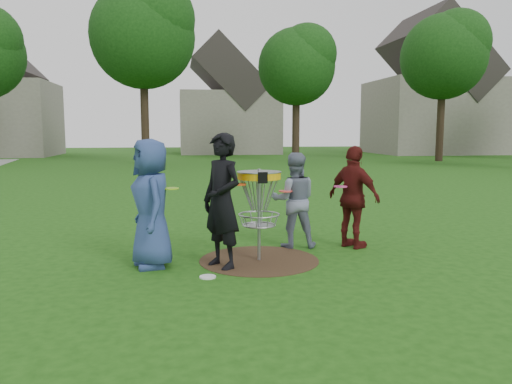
{
  "coord_description": "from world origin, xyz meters",
  "views": [
    {
      "loc": [
        -1.16,
        -7.23,
        1.95
      ],
      "look_at": [
        0.0,
        0.3,
        1.0
      ],
      "focal_mm": 35.0,
      "sensor_mm": 36.0,
      "label": 1
    }
  ],
  "objects": [
    {
      "name": "ground",
      "position": [
        0.0,
        0.0,
        0.0
      ],
      "size": [
        100.0,
        100.0,
        0.0
      ],
      "primitive_type": "plane",
      "color": "#19470F",
      "rests_on": "ground"
    },
    {
      "name": "dirt_patch",
      "position": [
        0.0,
        0.0,
        0.0
      ],
      "size": [
        1.8,
        1.8,
        0.01
      ],
      "primitive_type": "cylinder",
      "color": "#47331E",
      "rests_on": "ground"
    },
    {
      "name": "player_blue",
      "position": [
        -1.56,
        -0.1,
        0.92
      ],
      "size": [
        0.8,
        1.02,
        1.83
      ],
      "primitive_type": "imported",
      "rotation": [
        0.0,
        0.0,
        -1.3
      ],
      "color": "navy",
      "rests_on": "ground"
    },
    {
      "name": "player_black",
      "position": [
        -0.58,
        -0.29,
        0.96
      ],
      "size": [
        0.77,
        0.83,
        1.91
      ],
      "primitive_type": "imported",
      "rotation": [
        0.0,
        0.0,
        -0.97
      ],
      "color": "black",
      "rests_on": "ground"
    },
    {
      "name": "player_grey",
      "position": [
        0.71,
        0.78,
        0.79
      ],
      "size": [
        0.84,
        0.69,
        1.58
      ],
      "primitive_type": "imported",
      "rotation": [
        0.0,
        0.0,
        3.01
      ],
      "color": "slate",
      "rests_on": "ground"
    },
    {
      "name": "player_maroon",
      "position": [
        1.68,
        0.58,
        0.85
      ],
      "size": [
        0.88,
        1.06,
        1.7
      ],
      "primitive_type": "imported",
      "rotation": [
        0.0,
        0.0,
        2.14
      ],
      "color": "#531513",
      "rests_on": "ground"
    },
    {
      "name": "disc_on_grass",
      "position": [
        -0.82,
        -0.77,
        0.01
      ],
      "size": [
        0.22,
        0.22,
        0.02
      ],
      "primitive_type": "cylinder",
      "color": "white",
      "rests_on": "ground"
    },
    {
      "name": "disc_golf_basket",
      "position": [
        0.0,
        -0.0,
        1.02
      ],
      "size": [
        0.66,
        0.67,
        1.38
      ],
      "color": "#9EA0A5",
      "rests_on": "ground"
    },
    {
      "name": "held_discs",
      "position": [
        0.08,
        0.2,
        1.08
      ],
      "size": [
        2.92,
        0.96,
        0.22
      ],
      "color": "#9EE619",
      "rests_on": "ground"
    },
    {
      "name": "tree_row",
      "position": [
        0.44,
        20.67,
        6.21
      ],
      "size": [
        51.2,
        17.42,
        9.9
      ],
      "color": "#38281C",
      "rests_on": "ground"
    },
    {
      "name": "house_row",
      "position": [
        4.78,
        33.07,
        4.14
      ],
      "size": [
        44.5,
        10.65,
        11.62
      ],
      "color": "gray",
      "rests_on": "ground"
    }
  ]
}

